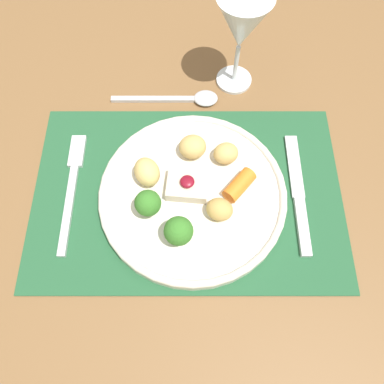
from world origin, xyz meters
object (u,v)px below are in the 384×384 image
dinner_plate (191,193)px  wine_glass_near (240,26)px  fork (72,183)px  knife (298,200)px  spoon (186,99)px

dinner_plate → wine_glass_near: 0.27m
dinner_plate → fork: bearing=172.9°
dinner_plate → wine_glass_near: size_ratio=1.67×
dinner_plate → knife: bearing=-2.4°
dinner_plate → knife: (0.17, -0.01, -0.01)m
dinner_plate → spoon: (-0.01, 0.20, -0.01)m
dinner_plate → fork: 0.19m
knife → spoon: spoon is taller
dinner_plate → wine_glass_near: wine_glass_near is taller
dinner_plate → fork: (-0.19, 0.02, -0.01)m
wine_glass_near → knife: bearing=-69.9°
fork → spoon: spoon is taller
fork → spoon: 0.25m
fork → wine_glass_near: wine_glass_near is taller
wine_glass_near → spoon: bearing=-152.1°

